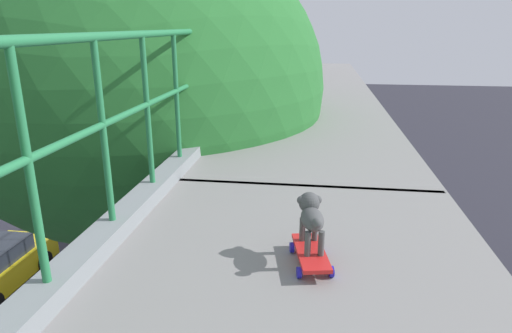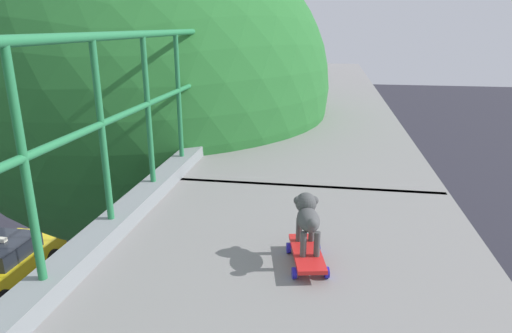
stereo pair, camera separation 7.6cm
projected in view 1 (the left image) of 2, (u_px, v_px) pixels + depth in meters
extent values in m
cube|color=black|center=(300.00, 185.00, 3.94)|extent=(2.46, 0.06, 0.00)
cube|color=gray|center=(49.00, 291.00, 2.28)|extent=(0.20, 28.59, 0.11)
cylinder|color=#267A47|center=(8.00, 42.00, 1.90)|extent=(0.06, 28.59, 0.06)
cylinder|color=#267A47|center=(27.00, 160.00, 2.06)|extent=(0.04, 28.59, 0.04)
cylinder|color=#267A47|center=(29.00, 172.00, 2.08)|extent=(0.04, 0.04, 1.17)
cylinder|color=#267A47|center=(103.00, 134.00, 2.79)|extent=(0.04, 0.04, 1.17)
cylinder|color=#267A47|center=(147.00, 112.00, 3.50)|extent=(0.04, 0.04, 1.17)
cylinder|color=#267A47|center=(177.00, 97.00, 4.21)|extent=(0.04, 0.04, 1.17)
cylinder|color=#267A47|center=(197.00, 87.00, 4.92)|extent=(0.04, 0.04, 1.17)
cylinder|color=#267A47|center=(213.00, 79.00, 5.63)|extent=(0.04, 0.04, 1.17)
cylinder|color=#267A47|center=(225.00, 73.00, 6.34)|extent=(0.04, 0.04, 1.17)
cylinder|color=#267A47|center=(234.00, 68.00, 7.05)|extent=(0.04, 0.04, 1.17)
cylinder|color=#267A47|center=(242.00, 64.00, 7.76)|extent=(0.04, 0.04, 1.17)
cylinder|color=#267A47|center=(249.00, 61.00, 8.47)|extent=(0.04, 0.04, 1.17)
cylinder|color=#267A47|center=(254.00, 58.00, 9.18)|extent=(0.04, 0.04, 1.17)
cylinder|color=#267A47|center=(259.00, 55.00, 9.89)|extent=(0.04, 0.04, 1.17)
cylinder|color=#267A47|center=(263.00, 53.00, 10.60)|extent=(0.04, 0.04, 1.17)
cylinder|color=#267A47|center=(267.00, 52.00, 11.31)|extent=(0.04, 0.04, 1.17)
cylinder|color=#267A47|center=(270.00, 50.00, 12.02)|extent=(0.04, 0.04, 1.17)
cylinder|color=#267A47|center=(273.00, 49.00, 12.73)|extent=(0.04, 0.04, 1.17)
cylinder|color=#267A47|center=(275.00, 47.00, 13.44)|extent=(0.04, 0.04, 1.17)
cylinder|color=#267A47|center=(278.00, 46.00, 14.15)|extent=(0.04, 0.04, 1.17)
cylinder|color=#267A47|center=(280.00, 45.00, 14.86)|extent=(0.04, 0.04, 1.17)
cylinder|color=black|center=(43.00, 262.00, 14.35)|extent=(0.23, 0.68, 0.68)
cube|color=black|center=(153.00, 232.00, 15.89)|extent=(1.79, 4.05, 0.74)
cube|color=#1E232B|center=(150.00, 217.00, 15.50)|extent=(1.57, 1.88, 0.58)
cylinder|color=black|center=(187.00, 223.00, 17.10)|extent=(0.23, 0.68, 0.68)
cylinder|color=black|center=(144.00, 221.00, 17.32)|extent=(0.23, 0.68, 0.68)
cylinder|color=black|center=(164.00, 257.00, 14.60)|extent=(0.23, 0.68, 0.68)
cylinder|color=black|center=(115.00, 254.00, 14.82)|extent=(0.23, 0.68, 0.68)
cube|color=navy|center=(101.00, 192.00, 19.81)|extent=(1.76, 4.50, 0.63)
cube|color=#1E232B|center=(102.00, 177.00, 19.83)|extent=(1.59, 1.83, 0.60)
cylinder|color=black|center=(105.00, 209.00, 18.48)|extent=(0.24, 0.63, 0.63)
cylinder|color=black|center=(68.00, 207.00, 18.70)|extent=(0.24, 0.63, 0.63)
cylinder|color=black|center=(132.00, 187.00, 21.06)|extent=(0.24, 0.63, 0.63)
cylinder|color=black|center=(98.00, 185.00, 21.28)|extent=(0.24, 0.63, 0.63)
cube|color=#ABB9C0|center=(203.00, 167.00, 23.14)|extent=(1.78, 4.33, 0.74)
cube|color=#1E232B|center=(201.00, 157.00, 22.60)|extent=(1.47, 1.93, 0.52)
cylinder|color=black|center=(224.00, 165.00, 24.37)|extent=(0.19, 0.61, 0.61)
cylinder|color=black|center=(194.00, 163.00, 24.59)|extent=(0.19, 0.61, 0.61)
cylinder|color=black|center=(213.00, 181.00, 21.86)|extent=(0.19, 0.61, 0.61)
cylinder|color=black|center=(180.00, 179.00, 22.08)|extent=(0.19, 0.61, 0.61)
cube|color=#144E92|center=(190.00, 106.00, 32.98)|extent=(2.56, 10.27, 3.22)
cube|color=black|center=(190.00, 98.00, 32.81)|extent=(2.58, 9.45, 0.70)
cylinder|color=black|center=(217.00, 116.00, 36.64)|extent=(0.28, 0.96, 0.96)
cylinder|color=black|center=(188.00, 115.00, 36.96)|extent=(0.28, 0.96, 0.96)
cylinder|color=black|center=(197.00, 134.00, 30.58)|extent=(0.28, 0.96, 0.96)
cylinder|color=black|center=(163.00, 132.00, 30.90)|extent=(0.28, 0.96, 0.96)
cylinder|color=brown|center=(155.00, 306.00, 8.43)|extent=(0.55, 0.55, 5.07)
ellipsoid|color=#2A7230|center=(137.00, 85.00, 7.16)|extent=(5.96, 5.96, 4.99)
cube|color=red|center=(311.00, 252.00, 2.62)|extent=(0.25, 0.48, 0.02)
cylinder|color=#1F1CB4|center=(321.00, 247.00, 2.78)|extent=(0.04, 0.07, 0.06)
cylinder|color=#1F1CB4|center=(292.00, 247.00, 2.77)|extent=(0.04, 0.07, 0.06)
cylinder|color=#1F1CB4|center=(331.00, 272.00, 2.50)|extent=(0.04, 0.07, 0.06)
cylinder|color=#1F1CB4|center=(299.00, 273.00, 2.49)|extent=(0.04, 0.07, 0.06)
cylinder|color=#484A4B|center=(315.00, 229.00, 2.73)|extent=(0.04, 0.04, 0.15)
cylinder|color=#484A4B|center=(302.00, 229.00, 2.72)|extent=(0.04, 0.04, 0.15)
cylinder|color=#484A4B|center=(321.00, 243.00, 2.54)|extent=(0.04, 0.04, 0.15)
cylinder|color=#484A4B|center=(308.00, 244.00, 2.54)|extent=(0.04, 0.04, 0.15)
ellipsoid|color=#484A4B|center=(312.00, 219.00, 2.60)|extent=(0.18, 0.28, 0.12)
sphere|color=#484A4B|center=(309.00, 203.00, 2.68)|extent=(0.13, 0.13, 0.13)
ellipsoid|color=#473C52|center=(308.00, 200.00, 2.74)|extent=(0.06, 0.07, 0.04)
sphere|color=#484A4B|center=(317.00, 200.00, 2.68)|extent=(0.05, 0.05, 0.05)
sphere|color=#484A4B|center=(301.00, 200.00, 2.68)|extent=(0.05, 0.05, 0.05)
sphere|color=#484A4B|center=(317.00, 223.00, 2.46)|extent=(0.06, 0.06, 0.06)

